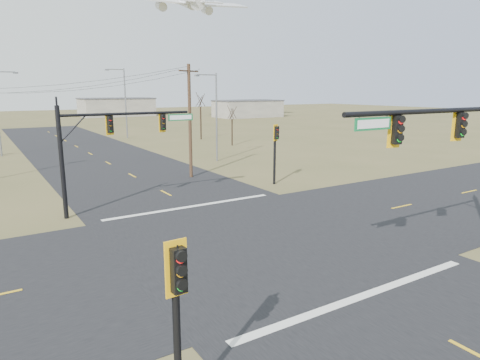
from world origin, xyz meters
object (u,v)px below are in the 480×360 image
object	(u,v)px
utility_pole_near	(190,120)
bare_tree_c	(232,112)
mast_arm_far	(111,135)
pedestal_signal_sw	(178,291)
streetlight_a	(215,113)
pedestal_signal_ne	(276,142)
streetlight_b	(124,99)
bare_tree_d	(200,100)
mast_arm_near	(463,144)

from	to	relation	value
utility_pole_near	bare_tree_c	xyz separation A→B (m)	(14.62, 17.13, -0.48)
mast_arm_far	bare_tree_c	bearing A→B (deg)	25.96
pedestal_signal_sw	utility_pole_near	xyz separation A→B (m)	(12.74, 25.93, 1.85)
streetlight_a	pedestal_signal_ne	bearing A→B (deg)	-118.54
mast_arm_far	bare_tree_c	world-z (taller)	mast_arm_far
streetlight_b	bare_tree_d	size ratio (longest dim) A/B	1.43
mast_arm_far	pedestal_signal_ne	world-z (taller)	mast_arm_far
utility_pole_near	streetlight_a	distance (m)	8.94
streetlight_b	pedestal_signal_sw	bearing A→B (deg)	-108.48
pedestal_signal_sw	bare_tree_d	xyz separation A→B (m)	(27.08, 52.13, 2.92)
mast_arm_near	mast_arm_far	xyz separation A→B (m)	(-10.23, 16.74, -0.51)
mast_arm_near	mast_arm_far	world-z (taller)	mast_arm_near
streetlight_a	bare_tree_c	bearing A→B (deg)	29.03
mast_arm_far	streetlight_b	distance (m)	43.67
utility_pole_near	bare_tree_d	xyz separation A→B (m)	(14.34, 26.20, 1.07)
pedestal_signal_sw	mast_arm_far	bearing A→B (deg)	75.23
mast_arm_near	utility_pole_near	world-z (taller)	utility_pole_near
utility_pole_near	streetlight_a	bearing A→B (deg)	47.07
bare_tree_c	mast_arm_near	bearing A→B (deg)	-107.91
bare_tree_d	pedestal_signal_ne	bearing A→B (deg)	-106.59
streetlight_a	bare_tree_d	distance (m)	21.33
mast_arm_far	pedestal_signal_ne	bearing A→B (deg)	-16.26
mast_arm_near	streetlight_b	distance (m)	58.29
pedestal_signal_ne	bare_tree_c	world-z (taller)	bare_tree_c
pedestal_signal_ne	bare_tree_c	distance (m)	25.57
pedestal_signal_sw	streetlight_a	bearing A→B (deg)	56.71
mast_arm_near	pedestal_signal_sw	bearing A→B (deg)	-159.93
mast_arm_far	bare_tree_d	xyz separation A→B (m)	(23.26, 33.50, 1.24)
pedestal_signal_ne	pedestal_signal_sw	world-z (taller)	pedestal_signal_ne
pedestal_signal_ne	mast_arm_near	bearing A→B (deg)	-116.86
bare_tree_c	mast_arm_far	bearing A→B (deg)	-133.93
mast_arm_near	utility_pole_near	xyz separation A→B (m)	(-1.31, 24.04, -0.34)
mast_arm_near	streetlight_a	xyz separation A→B (m)	(4.78, 30.58, -0.16)
streetlight_b	bare_tree_d	bearing A→B (deg)	-41.95
bare_tree_c	utility_pole_near	bearing A→B (deg)	-130.47
utility_pole_near	mast_arm_near	bearing A→B (deg)	-86.88
pedestal_signal_ne	bare_tree_d	world-z (taller)	bare_tree_d
streetlight_b	bare_tree_d	xyz separation A→B (m)	(9.57, -7.95, 0.01)
streetlight_a	bare_tree_d	world-z (taller)	streetlight_a
pedestal_signal_sw	utility_pole_near	size ratio (longest dim) A/B	0.46
bare_tree_d	mast_arm_near	bearing A→B (deg)	-104.54
pedestal_signal_sw	pedestal_signal_ne	bearing A→B (deg)	45.18
mast_arm_far	bare_tree_d	distance (m)	40.80
utility_pole_near	bare_tree_c	bearing A→B (deg)	49.53
streetlight_a	streetlight_b	size ratio (longest dim) A/B	0.86
bare_tree_c	pedestal_signal_ne	bearing A→B (deg)	-113.00
mast_arm_near	streetlight_a	size ratio (longest dim) A/B	1.15
streetlight_b	bare_tree_c	xyz separation A→B (m)	(9.85, -17.02, -1.53)
mast_arm_near	streetlight_b	bearing A→B (deg)	98.99
pedestal_signal_ne	utility_pole_near	distance (m)	8.04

